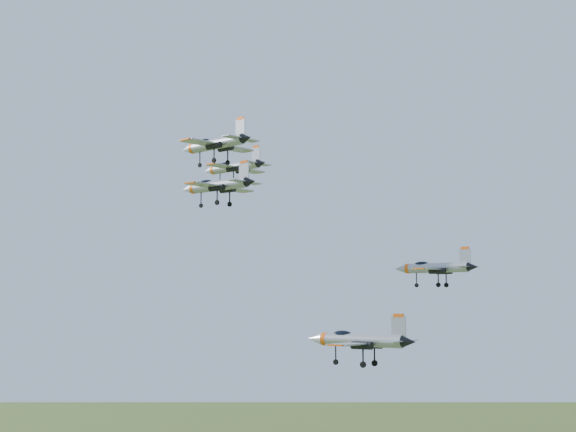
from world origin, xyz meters
The scene contains 5 objects.
jet_lead centered at (-17.17, 9.78, 148.19)m, with size 13.07×10.84×3.49m.
jet_left_high centered at (-9.01, -3.66, 143.09)m, with size 13.39×11.07×3.58m.
jet_right_high centered at (2.48, -17.60, 145.18)m, with size 11.33×9.45×3.03m.
jet_left_low centered at (19.78, 1.48, 131.68)m, with size 10.83×8.94×2.90m.
jet_right_low centered at (14.91, -7.71, 123.63)m, with size 13.62×11.19×3.65m.
Camera 1 is at (59.62, -84.36, 128.04)m, focal length 50.00 mm.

